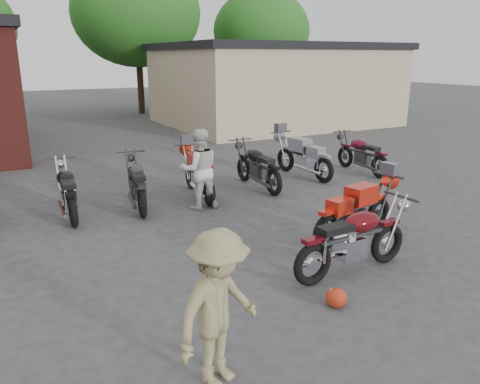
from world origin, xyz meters
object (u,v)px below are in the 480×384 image
vintage_motorcycle (355,236)px  person_tan (219,310)px  person_light (199,169)px  row_bike_7 (361,152)px  sportbike (356,208)px  helmet (336,297)px  row_bike_6 (303,154)px  row_bike_2 (67,188)px  row_bike_5 (257,164)px  row_bike_4 (198,171)px  row_bike_3 (137,180)px

vintage_motorcycle → person_tan: bearing=-158.6°
person_light → row_bike_7: (5.36, 0.85, -0.28)m
vintage_motorcycle → sportbike: size_ratio=1.03×
helmet → row_bike_6: bearing=57.9°
row_bike_2 → row_bike_5: row_bike_5 is taller
row_bike_6 → helmet: bearing=142.3°
helmet → row_bike_6: row_bike_6 is taller
helmet → person_tan: person_tan is taller
helmet → row_bike_2: (-2.48, 5.55, 0.46)m
vintage_motorcycle → row_bike_7: bearing=44.3°
row_bike_4 → sportbike: bearing=-152.6°
row_bike_3 → row_bike_5: (3.10, 0.09, 0.01)m
sportbike → row_bike_7: 5.27m
sportbike → person_light: (-1.73, 2.98, 0.28)m
helmet → row_bike_4: bearing=85.4°
person_light → helmet: bearing=98.2°
helmet → person_light: bearing=88.6°
vintage_motorcycle → row_bike_4: bearing=92.7°
row_bike_7 → vintage_motorcycle: bearing=138.8°
person_light → person_tan: size_ratio=1.06×
helmet → person_tan: size_ratio=0.18×
helmet → person_tan: (-2.01, -0.60, 0.69)m
person_tan → row_bike_6: bearing=26.2°
vintage_motorcycle → row_bike_5: (1.16, 4.85, 0.00)m
row_bike_6 → sportbike: bearing=150.4°
row_bike_2 → row_bike_6: row_bike_6 is taller
person_light → row_bike_2: bearing=-8.5°
vintage_motorcycle → row_bike_7: size_ratio=1.03×
helmet → row_bike_5: (2.04, 5.53, 0.48)m
person_light → person_tan: 5.71m
person_light → sportbike: bearing=129.8°
person_light → row_bike_3: (-1.17, 0.74, -0.27)m
row_bike_2 → row_bike_4: (2.93, -0.02, 0.02)m
row_bike_3 → row_bike_6: (4.78, 0.49, 0.02)m
row_bike_2 → row_bike_5: 4.52m
row_bike_3 → row_bike_6: row_bike_6 is taller
row_bike_7 → row_bike_5: bearing=92.4°
person_tan → row_bike_5: (4.05, 6.13, -0.22)m
vintage_motorcycle → person_light: (-0.77, 4.02, 0.26)m
sportbike → row_bike_3: 4.72m
sportbike → row_bike_2: size_ratio=1.00×
person_light → row_bike_6: size_ratio=0.81×
sportbike → row_bike_2: 5.78m
row_bike_7 → row_bike_6: bearing=79.9°
row_bike_3 → sportbike: bearing=-132.5°
row_bike_2 → row_bike_6: 6.21m
row_bike_6 → person_tan: bearing=133.1°
vintage_motorcycle → row_bike_5: bearing=74.2°
row_bike_4 → row_bike_5: 1.59m
helmet → row_bike_2: bearing=114.1°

